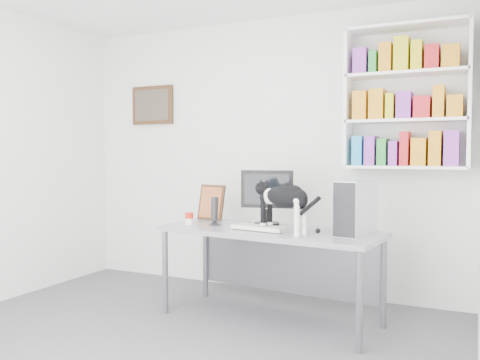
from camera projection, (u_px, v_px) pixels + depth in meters
The scene contains 11 objects.
room at pixel (144, 156), 3.30m from camera, with size 4.01×4.01×2.70m.
bookshelf at pixel (406, 97), 4.35m from camera, with size 1.03×0.28×1.24m, color white.
wall_art at pixel (153, 105), 5.60m from camera, with size 0.52×0.04×0.42m, color #4D2D18.
desk at pixel (270, 275), 4.15m from camera, with size 1.80×0.70×0.75m, color gray.
monitor at pixel (267, 197), 4.38m from camera, with size 0.45×0.22×0.48m, color black.
keyboard at pixel (260, 228), 4.09m from camera, with size 0.45×0.17×0.03m, color silver.
pc_tower at pixel (356, 208), 3.87m from camera, with size 0.18×0.41×0.41m, color silver.
speaker at pixel (215, 211), 4.36m from camera, with size 0.11×0.11×0.25m, color black.
leaning_print at pixel (211, 202), 4.72m from camera, with size 0.27×0.11×0.34m, color #4D2D18.
soup_can at pixel (189, 219), 4.40m from camera, with size 0.07×0.07×0.11m, color red.
cat at pixel (284, 209), 3.91m from camera, with size 0.63×0.17×0.39m, color black, non-canonical shape.
Camera 1 is at (1.97, -2.72, 1.37)m, focal length 38.00 mm.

